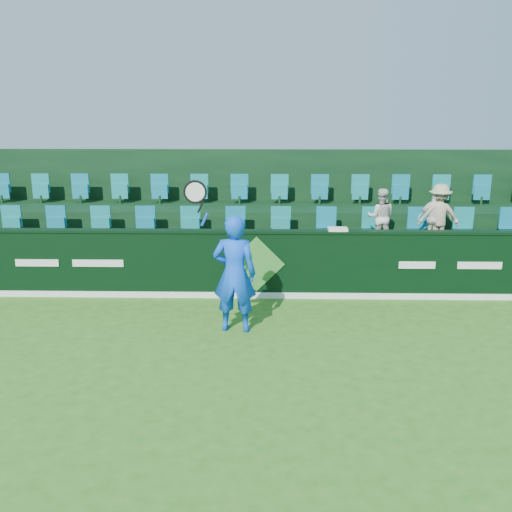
{
  "coord_description": "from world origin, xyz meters",
  "views": [
    {
      "loc": [
        0.22,
        -6.76,
        3.67
      ],
      "look_at": [
        0.01,
        2.8,
        1.15
      ],
      "focal_mm": 40.0,
      "sensor_mm": 36.0,
      "label": 1
    }
  ],
  "objects_px": {
    "tennis_player": "(234,273)",
    "spectator_right": "(439,215)",
    "spectator_left": "(381,217)",
    "spectator_middle": "(435,218)",
    "towel": "(338,229)"
  },
  "relations": [
    {
      "from": "tennis_player",
      "to": "spectator_right",
      "type": "relative_size",
      "value": 2.0
    },
    {
      "from": "tennis_player",
      "to": "spectator_left",
      "type": "distance_m",
      "value": 4.12
    },
    {
      "from": "spectator_left",
      "to": "spectator_middle",
      "type": "distance_m",
      "value": 1.13
    },
    {
      "from": "spectator_middle",
      "to": "spectator_right",
      "type": "height_order",
      "value": "spectator_right"
    },
    {
      "from": "tennis_player",
      "to": "spectator_middle",
      "type": "relative_size",
      "value": 2.24
    },
    {
      "from": "spectator_left",
      "to": "spectator_right",
      "type": "distance_m",
      "value": 1.22
    },
    {
      "from": "spectator_left",
      "to": "tennis_player",
      "type": "bearing_deg",
      "value": 55.19
    },
    {
      "from": "spectator_left",
      "to": "towel",
      "type": "relative_size",
      "value": 3.29
    },
    {
      "from": "tennis_player",
      "to": "spectator_middle",
      "type": "xyz_separation_m",
      "value": [
        4.06,
        2.87,
        0.38
      ]
    },
    {
      "from": "spectator_middle",
      "to": "towel",
      "type": "xyz_separation_m",
      "value": [
        -2.16,
        -1.12,
        -0.01
      ]
    },
    {
      "from": "spectator_left",
      "to": "spectator_right",
      "type": "bearing_deg",
      "value": -169.28
    },
    {
      "from": "towel",
      "to": "spectator_right",
      "type": "bearing_deg",
      "value": 26.42
    },
    {
      "from": "spectator_left",
      "to": "spectator_right",
      "type": "relative_size",
      "value": 0.93
    },
    {
      "from": "spectator_middle",
      "to": "tennis_player",
      "type": "bearing_deg",
      "value": 45.49
    },
    {
      "from": "tennis_player",
      "to": "spectator_left",
      "type": "xyz_separation_m",
      "value": [
        2.93,
        2.87,
        0.4
      ]
    }
  ]
}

